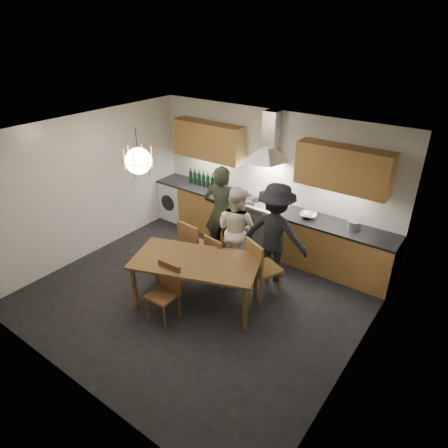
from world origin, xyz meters
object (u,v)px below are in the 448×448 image
Objects in this scene: person_left at (221,213)px; person_right at (275,233)px; chair_back_left at (193,245)px; mixing_bowl at (308,215)px; wine_bottles at (208,180)px; person_mid at (237,229)px; stock_pot at (354,225)px; chair_front at (166,288)px; dining_table at (196,265)px.

person_right is at bearing 156.69° from person_left.
chair_back_left is 3.47× the size of mixing_bowl.
wine_bottles is at bearing -54.72° from chair_back_left.
stock_pot is (1.68, 0.97, 0.19)m from person_mid.
person_left reaches higher than stock_pot.
chair_front is at bearing -63.89° from wine_bottles.
person_right is at bearing -21.96° from wine_bottles.
chair_back_left is at bearing 68.65° from person_left.
wine_bottles is (-1.47, 2.17, 0.36)m from dining_table.
chair_back_left reaches higher than dining_table.
person_mid is 5.30× the size of mixing_bowl.
person_right is at bearing 45.77° from dining_table.
wine_bottles is (-3.07, 0.01, 0.09)m from stock_pot.
chair_front is 2.01m from person_right.
person_right reaches higher than wine_bottles.
mixing_bowl is (0.97, 2.61, 0.43)m from chair_front.
person_mid is (0.08, 1.68, 0.27)m from chair_front.
chair_back_left is 1.16m from chair_front.
wine_bottles is (-1.30, 2.66, 0.56)m from chair_front.
chair_front is (-0.17, -0.49, -0.20)m from dining_table.
dining_table is 2.05× the size of chair_back_left.
wine_bottles is at bearing -28.10° from person_right.
person_left is 0.52m from person_mid.
person_mid reaches higher than chair_front.
person_left is 1.22m from wine_bottles.
mixing_bowl is at bearing -130.07° from person_mid.
stock_pot is at bearing 33.14° from dining_table.
stock_pot is at bearing -0.14° from wine_bottles.
stock_pot reaches higher than chair_front.
stock_pot is (2.16, 1.57, 0.39)m from chair_back_left.
wine_bottles reaches higher than stock_pot.
person_left reaches higher than chair_front.
stock_pot is at bearing 3.19° from mixing_bowl.
chair_front is 4.34× the size of stock_pot.
person_right is at bearing -105.29° from mixing_bowl.
person_left reaches higher than wine_bottles.
person_left is at bearing 99.83° from chair_front.
chair_back_left is 1.40m from person_right.
dining_table is 7.10× the size of mixing_bowl.
person_left is at bearing -8.68° from person_right.
wine_bottles is at bearing 178.70° from mixing_bowl.
person_right is at bearing -141.91° from chair_back_left.
person_mid is 1.72m from wine_bottles.
person_mid is at bearing -35.10° from wine_bottles.
dining_table is at bearing 59.97° from person_right.
person_right is (1.14, -0.05, -0.02)m from person_left.
dining_table is 0.82m from chair_back_left.
person_mid is (0.47, -0.19, -0.11)m from person_left.
dining_table is 2.64m from wine_bottles.
wine_bottles reaches higher than chair_front.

